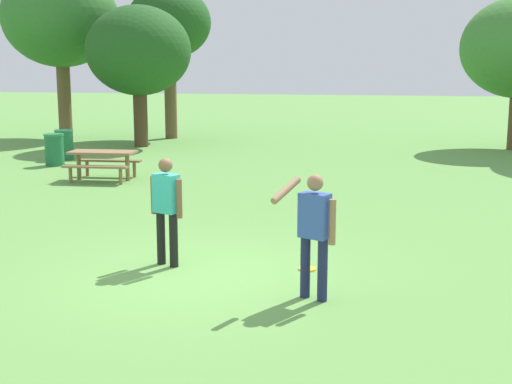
{
  "coord_description": "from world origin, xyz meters",
  "views": [
    {
      "loc": [
        2.76,
        -9.26,
        3.0
      ],
      "look_at": [
        0.63,
        1.3,
        1.0
      ],
      "focal_mm": 48.28,
      "sensor_mm": 36.0,
      "label": 1
    }
  ],
  "objects_px": {
    "person_catcher": "(166,204)",
    "trash_can_beside_table": "(54,150)",
    "frisbee": "(308,269)",
    "tree_far_right": "(169,24)",
    "tree_tall_left": "(60,19)",
    "picnic_table_near": "(103,159)",
    "trash_can_further_along": "(64,145)",
    "tree_broad_center": "(139,51)",
    "person_thrower": "(314,227)"
  },
  "relations": [
    {
      "from": "frisbee",
      "to": "picnic_table_near",
      "type": "height_order",
      "value": "picnic_table_near"
    },
    {
      "from": "frisbee",
      "to": "trash_can_further_along",
      "type": "bearing_deg",
      "value": 131.26
    },
    {
      "from": "trash_can_beside_table",
      "to": "tree_tall_left",
      "type": "bearing_deg",
      "value": 114.29
    },
    {
      "from": "person_catcher",
      "to": "tree_tall_left",
      "type": "distance_m",
      "value": 19.9
    },
    {
      "from": "person_thrower",
      "to": "tree_broad_center",
      "type": "bearing_deg",
      "value": 117.89
    },
    {
      "from": "trash_can_beside_table",
      "to": "picnic_table_near",
      "type": "bearing_deg",
      "value": -41.15
    },
    {
      "from": "trash_can_further_along",
      "to": "person_thrower",
      "type": "bearing_deg",
      "value": -51.32
    },
    {
      "from": "person_thrower",
      "to": "person_catcher",
      "type": "xyz_separation_m",
      "value": [
        -2.34,
        1.09,
        -0.02
      ]
    },
    {
      "from": "picnic_table_near",
      "to": "tree_tall_left",
      "type": "bearing_deg",
      "value": 121.4
    },
    {
      "from": "person_catcher",
      "to": "picnic_table_near",
      "type": "height_order",
      "value": "person_catcher"
    },
    {
      "from": "person_catcher",
      "to": "tree_broad_center",
      "type": "distance_m",
      "value": 15.8
    },
    {
      "from": "picnic_table_near",
      "to": "tree_broad_center",
      "type": "height_order",
      "value": "tree_broad_center"
    },
    {
      "from": "tree_far_right",
      "to": "tree_broad_center",
      "type": "bearing_deg",
      "value": -93.1
    },
    {
      "from": "tree_tall_left",
      "to": "tree_far_right",
      "type": "bearing_deg",
      "value": 9.66
    },
    {
      "from": "tree_tall_left",
      "to": "person_catcher",
      "type": "bearing_deg",
      "value": -59.04
    },
    {
      "from": "person_catcher",
      "to": "picnic_table_near",
      "type": "relative_size",
      "value": 0.91
    },
    {
      "from": "tree_broad_center",
      "to": "tree_far_right",
      "type": "distance_m",
      "value": 3.24
    },
    {
      "from": "trash_can_further_along",
      "to": "tree_tall_left",
      "type": "distance_m",
      "value": 8.12
    },
    {
      "from": "frisbee",
      "to": "trash_can_further_along",
      "type": "relative_size",
      "value": 0.28
    },
    {
      "from": "person_catcher",
      "to": "tree_tall_left",
      "type": "xyz_separation_m",
      "value": [
        -10.04,
        16.74,
        3.87
      ]
    },
    {
      "from": "person_thrower",
      "to": "trash_can_beside_table",
      "type": "xyz_separation_m",
      "value": [
        -9.04,
        10.42,
        -0.48
      ]
    },
    {
      "from": "trash_can_beside_table",
      "to": "trash_can_further_along",
      "type": "bearing_deg",
      "value": 103.93
    },
    {
      "from": "person_thrower",
      "to": "picnic_table_near",
      "type": "distance_m",
      "value": 10.48
    },
    {
      "from": "frisbee",
      "to": "picnic_table_near",
      "type": "relative_size",
      "value": 0.15
    },
    {
      "from": "frisbee",
      "to": "trash_can_beside_table",
      "type": "relative_size",
      "value": 0.28
    },
    {
      "from": "picnic_table_near",
      "to": "trash_can_beside_table",
      "type": "bearing_deg",
      "value": 138.85
    },
    {
      "from": "trash_can_beside_table",
      "to": "tree_broad_center",
      "type": "height_order",
      "value": "tree_broad_center"
    },
    {
      "from": "person_catcher",
      "to": "tree_far_right",
      "type": "distance_m",
      "value": 18.75
    },
    {
      "from": "trash_can_beside_table",
      "to": "tree_tall_left",
      "type": "height_order",
      "value": "tree_tall_left"
    },
    {
      "from": "person_thrower",
      "to": "tree_far_right",
      "type": "height_order",
      "value": "tree_far_right"
    },
    {
      "from": "trash_can_beside_table",
      "to": "trash_can_further_along",
      "type": "xyz_separation_m",
      "value": [
        -0.31,
        1.26,
        0.0
      ]
    },
    {
      "from": "trash_can_beside_table",
      "to": "tree_broad_center",
      "type": "bearing_deg",
      "value": 80.98
    },
    {
      "from": "person_catcher",
      "to": "trash_can_further_along",
      "type": "height_order",
      "value": "person_catcher"
    },
    {
      "from": "frisbee",
      "to": "tree_far_right",
      "type": "bearing_deg",
      "value": 114.37
    },
    {
      "from": "trash_can_further_along",
      "to": "tree_far_right",
      "type": "xyz_separation_m",
      "value": [
        1.29,
        6.9,
        4.1
      ]
    },
    {
      "from": "tree_broad_center",
      "to": "tree_far_right",
      "type": "bearing_deg",
      "value": 86.9
    },
    {
      "from": "trash_can_beside_table",
      "to": "trash_can_further_along",
      "type": "height_order",
      "value": "same"
    },
    {
      "from": "person_thrower",
      "to": "tree_far_right",
      "type": "bearing_deg",
      "value": 113.46
    },
    {
      "from": "person_catcher",
      "to": "trash_can_beside_table",
      "type": "distance_m",
      "value": 11.49
    },
    {
      "from": "frisbee",
      "to": "tree_far_right",
      "type": "distance_m",
      "value": 19.52
    },
    {
      "from": "trash_can_beside_table",
      "to": "tree_broad_center",
      "type": "xyz_separation_m",
      "value": [
        0.81,
        5.12,
        2.98
      ]
    },
    {
      "from": "frisbee",
      "to": "tree_tall_left",
      "type": "xyz_separation_m",
      "value": [
        -12.15,
        16.55,
        4.8
      ]
    },
    {
      "from": "person_thrower",
      "to": "picnic_table_near",
      "type": "relative_size",
      "value": 0.91
    },
    {
      "from": "tree_tall_left",
      "to": "tree_broad_center",
      "type": "relative_size",
      "value": 1.33
    },
    {
      "from": "person_catcher",
      "to": "trash_can_beside_table",
      "type": "height_order",
      "value": "person_catcher"
    },
    {
      "from": "trash_can_further_along",
      "to": "tree_tall_left",
      "type": "xyz_separation_m",
      "value": [
        -3.03,
        6.16,
        4.33
      ]
    },
    {
      "from": "person_thrower",
      "to": "trash_can_further_along",
      "type": "bearing_deg",
      "value": 128.68
    },
    {
      "from": "frisbee",
      "to": "tree_far_right",
      "type": "height_order",
      "value": "tree_far_right"
    },
    {
      "from": "tree_broad_center",
      "to": "picnic_table_near",
      "type": "bearing_deg",
      "value": -76.81
    },
    {
      "from": "trash_can_further_along",
      "to": "tree_far_right",
      "type": "bearing_deg",
      "value": 79.41
    }
  ]
}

